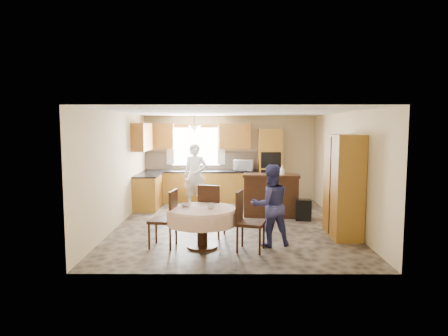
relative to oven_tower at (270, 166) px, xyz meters
The scene contains 36 objects.
floor 3.11m from the oven_tower, 113.15° to the right, with size 5.00×6.00×0.01m, color brown.
ceiling 3.26m from the oven_tower, 113.15° to the right, with size 5.00×6.00×0.01m, color white.
wall_back 1.21m from the oven_tower, 164.91° to the left, with size 5.00×0.02×2.50m, color tan.
wall_front 5.81m from the oven_tower, 101.43° to the right, with size 5.00×0.02×2.50m, color tan.
wall_left 4.54m from the oven_tower, 143.61° to the right, with size 0.02×6.00×2.50m, color tan.
wall_right 3.02m from the oven_tower, 63.35° to the right, with size 0.02×6.00×2.50m, color tan.
window 2.24m from the oven_tower, behind, with size 1.40×0.03×1.10m, color white.
curtain_left 2.97m from the oven_tower, behind, with size 0.22×0.02×1.15m, color white.
curtain_right 1.54m from the oven_tower, behind, with size 0.22×0.02×1.15m, color white.
base_cab_back 2.09m from the oven_tower, behind, with size 3.30×0.60×0.88m, color #B68830.
counter_back 2.01m from the oven_tower, behind, with size 3.30×0.64×0.04m, color black.
base_cab_left 3.52m from the oven_tower, 165.12° to the right, with size 0.60×1.20×0.88m, color #B68830.
counter_left 3.47m from the oven_tower, 165.12° to the right, with size 0.64×1.20×0.04m, color black.
backsplash 2.03m from the oven_tower, behind, with size 3.30×0.02×0.55m, color tan.
wall_cab_left 3.31m from the oven_tower, behind, with size 0.85×0.33×0.72m, color #AA642A.
wall_cab_right 1.32m from the oven_tower, behind, with size 0.90×0.33×0.72m, color #AA642A.
wall_cab_side 3.70m from the oven_tower, 165.67° to the right, with size 0.33×1.20×0.72m, color #AA642A.
oven_tower is the anchor object (origin of this frame).
oven_upper 0.37m from the oven_tower, 90.00° to the right, with size 0.56×0.01×0.45m, color black.
oven_lower 0.44m from the oven_tower, 90.00° to the right, with size 0.56×0.01×0.45m, color black.
pendant 2.40m from the oven_tower, behind, with size 0.36×0.36×0.18m, color beige.
sideboard 1.93m from the oven_tower, 95.09° to the right, with size 1.36×0.56×0.97m, color #3C2010.
space_heater 2.46m from the oven_tower, 76.33° to the right, with size 0.36×0.25×0.50m, color black.
cupboard 3.76m from the oven_tower, 73.45° to the right, with size 0.53×1.07×2.03m, color #B68830.
dining_table 4.72m from the oven_tower, 111.20° to the right, with size 1.28×1.28×0.73m.
chair_left 4.95m from the oven_tower, 118.24° to the right, with size 0.52×0.52×1.05m.
chair_back 4.07m from the oven_tower, 112.81° to the right, with size 0.57×0.57×1.06m.
chair_right 4.66m from the oven_tower, 101.35° to the right, with size 0.57×0.57×1.06m.
framed_picture 1.98m from the oven_tower, 46.44° to the right, with size 0.06×0.60×0.49m.
microwave 0.77m from the oven_tower, behind, with size 0.57×0.38×0.31m, color silver.
person_sink 2.25m from the oven_tower, 158.74° to the right, with size 0.63×0.42×1.73m, color silver.
person_dining 4.27m from the oven_tower, 96.07° to the right, with size 0.73×0.57×1.50m, color navy.
bowl_sideboard 1.92m from the oven_tower, 107.10° to the right, with size 0.22×0.22×0.05m, color #B2B2B2.
bottle_sideboard 1.84m from the oven_tower, 86.99° to the right, with size 0.11×0.11×0.28m, color silver.
cup_table 4.70m from the oven_tower, 109.15° to the right, with size 0.13×0.13×0.10m, color #B2B2B2.
bowl_table 4.69m from the oven_tower, 115.28° to the right, with size 0.19×0.19×0.06m, color #B2B2B2.
Camera 1 is at (-0.12, -8.75, 2.20)m, focal length 32.00 mm.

